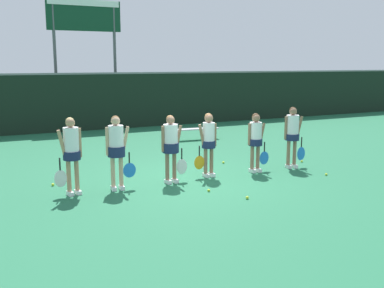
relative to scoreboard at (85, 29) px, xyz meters
name	(u,v)px	position (x,y,z in m)	size (l,w,h in m)	color
ground_plane	(190,179)	(0.01, -11.41, -4.56)	(140.00, 140.00, 0.00)	#216642
fence_windscreen	(96,101)	(0.01, -1.69, -3.27)	(60.00, 0.08, 2.56)	black
scoreboard	(85,29)	(0.00, 0.00, 0.00)	(3.44, 0.15, 5.86)	#515156
bench_courtside	(194,130)	(2.77, -5.95, -4.17)	(2.06, 0.53, 0.44)	#B2B2B7
player_0	(71,149)	(-3.00, -11.46, -3.50)	(0.66, 0.39, 1.78)	tan
player_1	(117,146)	(-1.96, -11.50, -3.50)	(0.70, 0.41, 1.77)	tan
player_2	(171,143)	(-0.57, -11.50, -3.54)	(0.69, 0.41, 1.72)	#8C664C
player_3	(208,139)	(0.57, -11.34, -3.55)	(0.65, 0.36, 1.69)	#8C664C
player_4	(256,137)	(1.98, -11.45, -3.59)	(0.67, 0.38, 1.63)	#8C664C
player_5	(293,132)	(3.21, -11.48, -3.51)	(0.67, 0.41, 1.76)	#8C664C
tennis_ball_0	(326,174)	(3.47, -12.64, -4.53)	(0.07, 0.07, 0.07)	#CCE033
tennis_ball_1	(247,198)	(0.41, -13.51, -4.52)	(0.07, 0.07, 0.07)	#CCE033
tennis_ball_2	(223,162)	(1.72, -10.16, -4.53)	(0.07, 0.07, 0.07)	#CCE033
tennis_ball_3	(302,161)	(3.95, -11.06, -4.52)	(0.07, 0.07, 0.07)	#CCE033
tennis_ball_4	(53,185)	(-3.31, -10.52, -4.52)	(0.07, 0.07, 0.07)	#CCE033
tennis_ball_5	(209,190)	(-0.09, -12.63, -4.53)	(0.07, 0.07, 0.07)	#CCE033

